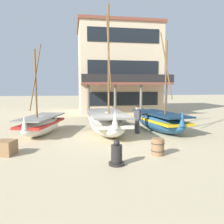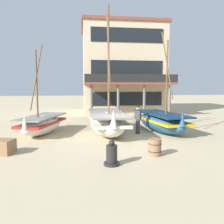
# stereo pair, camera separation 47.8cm
# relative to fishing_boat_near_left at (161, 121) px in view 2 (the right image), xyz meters

# --- Properties ---
(ground_plane) EXTENTS (120.00, 120.00, 0.00)m
(ground_plane) POSITION_rel_fishing_boat_near_left_xyz_m (-3.22, -1.88, -0.67)
(ground_plane) COLOR tan
(fishing_boat_near_left) EXTENTS (2.46, 5.11, 6.14)m
(fishing_boat_near_left) POSITION_rel_fishing_boat_near_left_xyz_m (0.00, 0.00, 0.00)
(fishing_boat_near_left) COLOR #23517A
(fishing_boat_near_left) RESTS_ON ground
(fishing_boat_centre_large) EXTENTS (2.09, 5.42, 7.29)m
(fishing_boat_centre_large) POSITION_rel_fishing_boat_near_left_xyz_m (-3.42, -0.24, 0.06)
(fishing_boat_centre_large) COLOR silver
(fishing_boat_centre_large) RESTS_ON ground
(fishing_boat_far_right) EXTENTS (2.66, 4.41, 5.33)m
(fishing_boat_far_right) POSITION_rel_fishing_boat_near_left_xyz_m (-7.31, 0.29, -0.06)
(fishing_boat_far_right) COLOR silver
(fishing_boat_far_right) RESTS_ON ground
(fisherman_by_hull) EXTENTS (0.42, 0.40, 1.68)m
(fisherman_by_hull) POSITION_rel_fishing_boat_near_left_xyz_m (-1.58, -0.40, 0.17)
(fisherman_by_hull) COLOR #33333D
(fisherman_by_hull) RESTS_ON ground
(capstan_winch) EXTENTS (0.58, 0.58, 0.93)m
(capstan_winch) POSITION_rel_fishing_boat_near_left_xyz_m (-3.86, -5.74, -0.30)
(capstan_winch) COLOR black
(capstan_winch) RESTS_ON ground
(wooden_barrel) EXTENTS (0.56, 0.56, 0.70)m
(wooden_barrel) POSITION_rel_fishing_boat_near_left_xyz_m (-1.94, -4.82, -0.32)
(wooden_barrel) COLOR olive
(wooden_barrel) RESTS_ON ground
(cargo_crate) EXTENTS (0.91, 0.91, 0.61)m
(cargo_crate) POSITION_rel_fishing_boat_near_left_xyz_m (-8.21, -3.76, -0.36)
(cargo_crate) COLOR olive
(cargo_crate) RESTS_ON ground
(harbor_building_main) EXTENTS (8.56, 9.24, 9.30)m
(harbor_building_main) POSITION_rel_fishing_boat_near_left_xyz_m (-0.57, 11.52, 3.98)
(harbor_building_main) COLOR beige
(harbor_building_main) RESTS_ON ground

